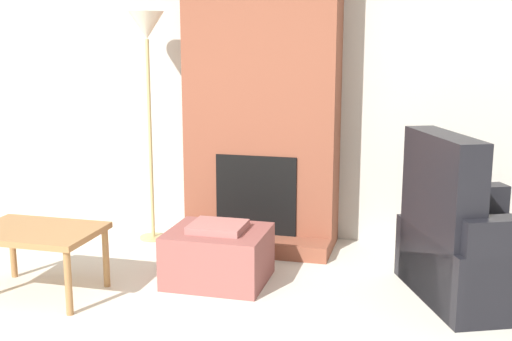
# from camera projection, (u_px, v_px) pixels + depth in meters

# --- Properties ---
(wall_back) EXTENTS (6.94, 0.06, 2.60)m
(wall_back) POSITION_uv_depth(u_px,v_px,m) (269.00, 83.00, 5.36)
(wall_back) COLOR #BCB7AD
(wall_back) RESTS_ON ground_plane
(fireplace) EXTENTS (1.23, 0.66, 2.60)m
(fireplace) POSITION_uv_depth(u_px,v_px,m) (262.00, 90.00, 5.14)
(fireplace) COLOR brown
(fireplace) RESTS_ON ground_plane
(ottoman) EXTENTS (0.67, 0.58, 0.42)m
(ottoman) POSITION_uv_depth(u_px,v_px,m) (218.00, 255.00, 4.44)
(ottoman) COLOR #8C4C47
(ottoman) RESTS_ON ground_plane
(armchair) EXTENTS (1.13, 1.22, 1.08)m
(armchair) POSITION_uv_depth(u_px,v_px,m) (471.00, 249.00, 4.14)
(armchair) COLOR black
(armchair) RESTS_ON ground_plane
(side_table) EXTENTS (0.80, 0.56, 0.45)m
(side_table) POSITION_uv_depth(u_px,v_px,m) (36.00, 237.00, 4.17)
(side_table) COLOR #9E7042
(side_table) RESTS_ON ground_plane
(floor_lamp_left) EXTENTS (0.28, 0.28, 1.88)m
(floor_lamp_left) POSITION_uv_depth(u_px,v_px,m) (147.00, 45.00, 5.14)
(floor_lamp_left) COLOR tan
(floor_lamp_left) RESTS_ON ground_plane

